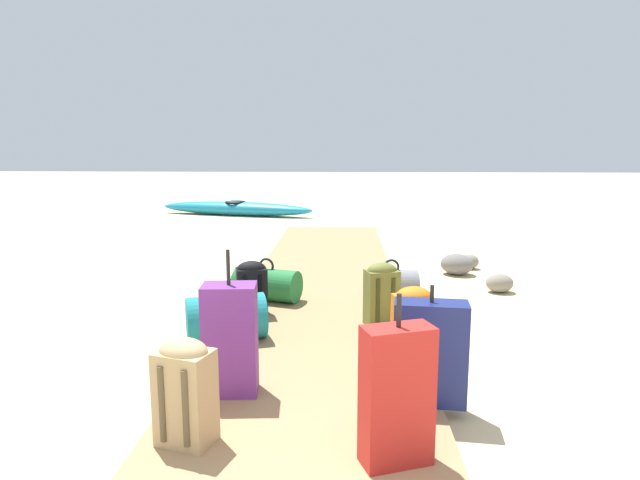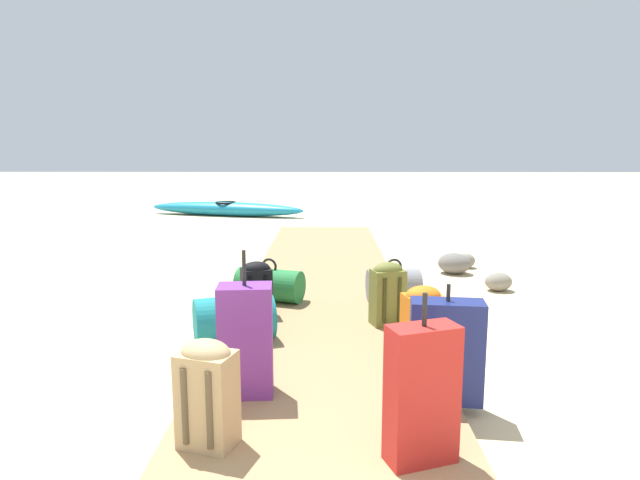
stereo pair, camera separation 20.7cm
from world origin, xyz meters
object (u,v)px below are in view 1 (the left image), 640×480
(duffel_bag_teal, at_px, (226,318))
(kayak, at_px, (236,208))
(duffel_bag_green, at_px, (267,284))
(backpack_orange, at_px, (413,318))
(suitcase_purple, at_px, (230,339))
(suitcase_red, at_px, (397,396))
(backpack_black, at_px, (252,287))
(backpack_tan, at_px, (185,389))
(duffel_bag_grey, at_px, (391,285))
(suitcase_navy, at_px, (430,353))
(backpack_olive, at_px, (382,293))

(duffel_bag_teal, height_order, kayak, duffel_bag_teal)
(duffel_bag_green, relative_size, backpack_orange, 1.43)
(suitcase_purple, relative_size, duffel_bag_green, 1.26)
(duffel_bag_green, bearing_deg, suitcase_red, -70.07)
(backpack_black, height_order, kayak, backpack_black)
(duffel_bag_teal, height_order, backpack_tan, backpack_tan)
(duffel_bag_teal, xyz_separation_m, kayak, (-1.64, 8.70, -0.10))
(suitcase_red, height_order, duffel_bag_grey, suitcase_red)
(suitcase_red, xyz_separation_m, suitcase_navy, (0.26, 0.67, -0.03))
(suitcase_navy, xyz_separation_m, backpack_black, (-1.37, 1.70, -0.05))
(duffel_bag_grey, bearing_deg, backpack_olive, -100.73)
(suitcase_red, bearing_deg, backpack_black, 115.08)
(backpack_orange, height_order, suitcase_navy, suitcase_navy)
(duffel_bag_teal, height_order, duffel_bag_grey, duffel_bag_teal)
(backpack_orange, xyz_separation_m, suitcase_navy, (0.00, -0.82, 0.05))
(duffel_bag_grey, height_order, suitcase_navy, suitcase_navy)
(backpack_black, bearing_deg, suitcase_purple, -85.07)
(suitcase_red, relative_size, backpack_orange, 1.68)
(duffel_bag_grey, distance_m, kayak, 8.10)
(backpack_olive, relative_size, kayak, 0.14)
(duffel_bag_grey, distance_m, backpack_black, 1.42)
(backpack_tan, bearing_deg, suitcase_purple, 79.53)
(suitcase_purple, bearing_deg, backpack_orange, 31.08)
(backpack_orange, bearing_deg, suitcase_purple, -148.92)
(duffel_bag_green, relative_size, backpack_tan, 1.27)
(suitcase_purple, distance_m, duffel_bag_grey, 2.46)
(backpack_black, bearing_deg, kayak, 102.21)
(suitcase_red, relative_size, duffel_bag_green, 1.18)
(duffel_bag_green, xyz_separation_m, backpack_orange, (1.30, -1.39, 0.10))
(suitcase_red, relative_size, suitcase_purple, 0.93)
(suitcase_purple, height_order, backpack_tan, suitcase_purple)
(backpack_olive, relative_size, backpack_black, 1.09)
(suitcase_purple, distance_m, backpack_tan, 0.62)
(suitcase_navy, xyz_separation_m, kayak, (-3.11, 9.73, -0.23))
(backpack_olive, bearing_deg, backpack_orange, -73.42)
(duffel_bag_green, xyz_separation_m, kayak, (-1.80, 7.52, -0.08))
(duffel_bag_teal, bearing_deg, backpack_black, 82.08)
(duffel_bag_green, relative_size, backpack_olive, 1.31)
(duffel_bag_teal, xyz_separation_m, suitcase_purple, (0.23, -0.95, 0.17))
(duffel_bag_grey, relative_size, kayak, 0.14)
(duffel_bag_teal, distance_m, backpack_olive, 1.35)
(kayak, bearing_deg, duffel_bag_green, -76.51)
(duffel_bag_teal, relative_size, duffel_bag_green, 0.97)
(duffel_bag_teal, bearing_deg, suitcase_navy, -34.98)
(duffel_bag_grey, relative_size, backpack_tan, 0.96)
(backpack_black, bearing_deg, backpack_olive, -11.39)
(duffel_bag_green, distance_m, backpack_tan, 2.75)
(suitcase_red, relative_size, backpack_tan, 1.50)
(suitcase_red, bearing_deg, kayak, 105.32)
(suitcase_purple, bearing_deg, backpack_tan, -100.47)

